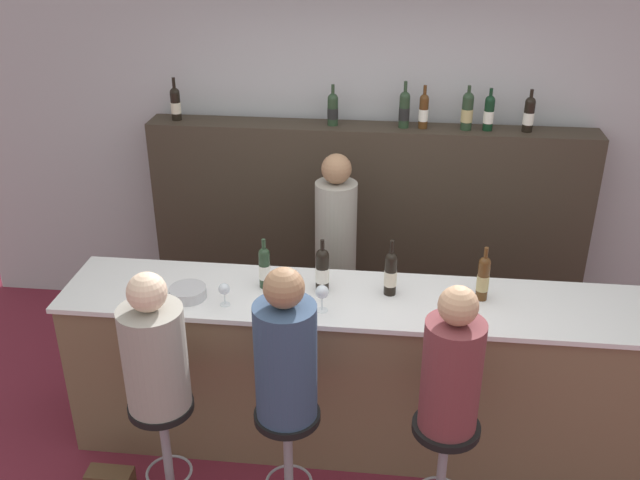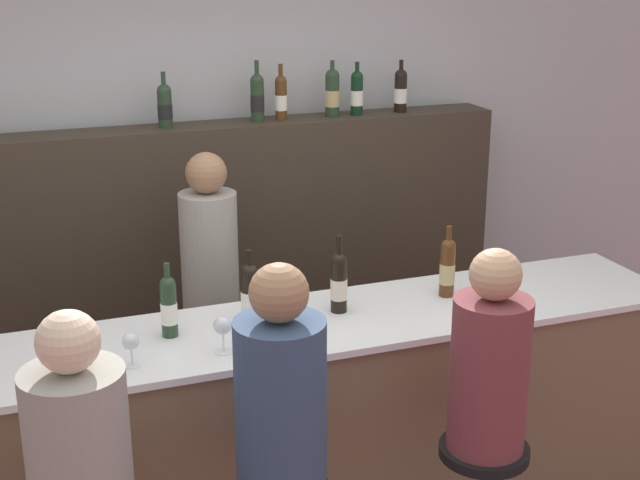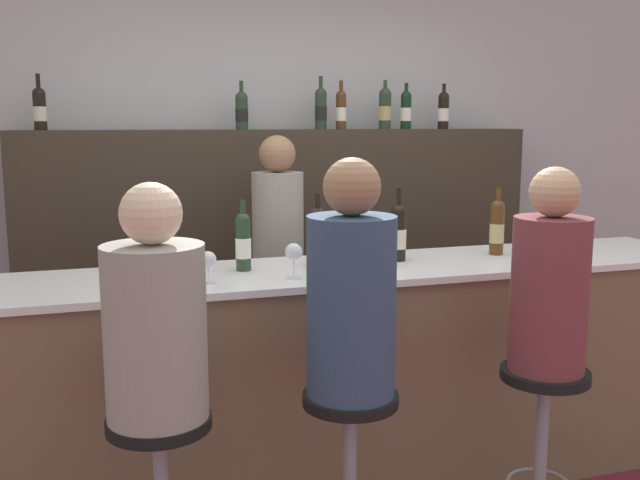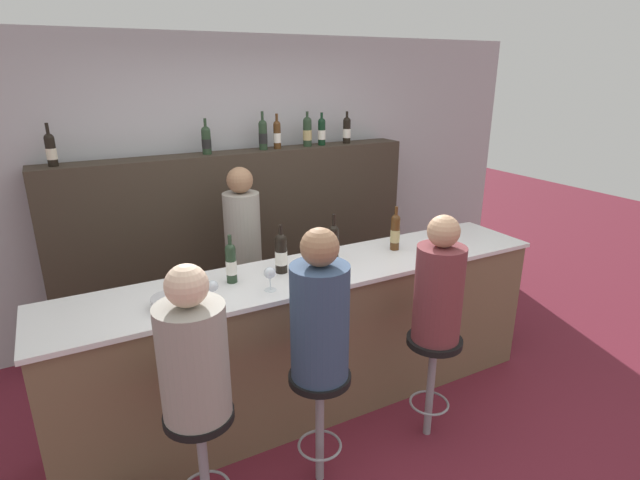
# 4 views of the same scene
# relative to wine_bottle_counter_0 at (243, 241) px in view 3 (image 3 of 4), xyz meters

# --- Properties ---
(wall_back) EXTENTS (6.40, 0.05, 2.60)m
(wall_back) POSITION_rel_wine_bottle_counter_0_xyz_m (0.54, 1.54, 0.13)
(wall_back) COLOR #B2B2B7
(wall_back) RESTS_ON ground_plane
(bar_counter) EXTENTS (3.43, 0.64, 1.04)m
(bar_counter) POSITION_rel_wine_bottle_counter_0_xyz_m (0.54, -0.06, -0.65)
(bar_counter) COLOR brown
(bar_counter) RESTS_ON ground_plane
(back_bar_cabinet) EXTENTS (3.22, 0.28, 1.64)m
(back_bar_cabinet) POSITION_rel_wine_bottle_counter_0_xyz_m (0.54, 1.31, -0.35)
(back_bar_cabinet) COLOR #382D23
(back_bar_cabinet) RESTS_ON ground_plane
(wine_bottle_counter_0) EXTENTS (0.07, 0.07, 0.31)m
(wine_bottle_counter_0) POSITION_rel_wine_bottle_counter_0_xyz_m (0.00, 0.00, 0.00)
(wine_bottle_counter_0) COLOR #233823
(wine_bottle_counter_0) RESTS_ON bar_counter
(wine_bottle_counter_1) EXTENTS (0.08, 0.08, 0.33)m
(wine_bottle_counter_1) POSITION_rel_wine_bottle_counter_0_xyz_m (0.34, -0.00, 0.00)
(wine_bottle_counter_1) COLOR black
(wine_bottle_counter_1) RESTS_ON bar_counter
(wine_bottle_counter_2) EXTENTS (0.07, 0.07, 0.34)m
(wine_bottle_counter_2) POSITION_rel_wine_bottle_counter_0_xyz_m (0.73, -0.00, 0.01)
(wine_bottle_counter_2) COLOR black
(wine_bottle_counter_2) RESTS_ON bar_counter
(wine_bottle_counter_3) EXTENTS (0.07, 0.07, 0.33)m
(wine_bottle_counter_3) POSITION_rel_wine_bottle_counter_0_xyz_m (1.25, 0.00, 0.01)
(wine_bottle_counter_3) COLOR #4C2D14
(wine_bottle_counter_3) RESTS_ON bar_counter
(wine_bottle_backbar_0) EXTENTS (0.07, 0.07, 0.31)m
(wine_bottle_backbar_0) POSITION_rel_wine_bottle_counter_0_xyz_m (-0.87, 1.31, 0.59)
(wine_bottle_backbar_0) COLOR black
(wine_bottle_backbar_0) RESTS_ON back_bar_cabinet
(wine_bottle_backbar_1) EXTENTS (0.08, 0.08, 0.29)m
(wine_bottle_backbar_1) POSITION_rel_wine_bottle_counter_0_xyz_m (0.27, 1.31, 0.58)
(wine_bottle_backbar_1) COLOR #233823
(wine_bottle_backbar_1) RESTS_ON back_bar_cabinet
(wine_bottle_backbar_2) EXTENTS (0.08, 0.08, 0.33)m
(wine_bottle_backbar_2) POSITION_rel_wine_bottle_counter_0_xyz_m (0.77, 1.31, 0.60)
(wine_bottle_backbar_2) COLOR #233823
(wine_bottle_backbar_2) RESTS_ON back_bar_cabinet
(wine_bottle_backbar_3) EXTENTS (0.07, 0.07, 0.30)m
(wine_bottle_backbar_3) POSITION_rel_wine_bottle_counter_0_xyz_m (0.91, 1.31, 0.59)
(wine_bottle_backbar_3) COLOR #4C2D14
(wine_bottle_backbar_3) RESTS_ON back_bar_cabinet
(wine_bottle_backbar_4) EXTENTS (0.08, 0.08, 0.31)m
(wine_bottle_backbar_4) POSITION_rel_wine_bottle_counter_0_xyz_m (1.21, 1.31, 0.60)
(wine_bottle_backbar_4) COLOR #233823
(wine_bottle_backbar_4) RESTS_ON back_bar_cabinet
(wine_bottle_backbar_5) EXTENTS (0.07, 0.07, 0.30)m
(wine_bottle_backbar_5) POSITION_rel_wine_bottle_counter_0_xyz_m (1.36, 1.31, 0.59)
(wine_bottle_backbar_5) COLOR black
(wine_bottle_backbar_5) RESTS_ON back_bar_cabinet
(wine_bottle_backbar_6) EXTENTS (0.07, 0.07, 0.30)m
(wine_bottle_backbar_6) POSITION_rel_wine_bottle_counter_0_xyz_m (1.63, 1.31, 0.59)
(wine_bottle_backbar_6) COLOR black
(wine_bottle_backbar_6) RESTS_ON back_bar_cabinet
(wine_glass_0) EXTENTS (0.06, 0.06, 0.14)m
(wine_glass_0) POSITION_rel_wine_bottle_counter_0_xyz_m (-0.19, -0.23, -0.03)
(wine_glass_0) COLOR silver
(wine_glass_0) RESTS_ON bar_counter
(wine_glass_1) EXTENTS (0.07, 0.07, 0.15)m
(wine_glass_1) POSITION_rel_wine_bottle_counter_0_xyz_m (0.16, -0.23, -0.02)
(wine_glass_1) COLOR silver
(wine_glass_1) RESTS_ON bar_counter
(wine_glass_2) EXTENTS (0.08, 0.08, 0.16)m
(wine_glass_2) POSITION_rel_wine_bottle_counter_0_xyz_m (0.36, -0.23, -0.02)
(wine_glass_2) COLOR silver
(wine_glass_2) RESTS_ON bar_counter
(metal_bowl) EXTENTS (0.21, 0.21, 0.06)m
(metal_bowl) POSITION_rel_wine_bottle_counter_0_xyz_m (-0.42, -0.17, -0.10)
(metal_bowl) COLOR #B7B7BC
(metal_bowl) RESTS_ON bar_counter
(bar_stool_left) EXTENTS (0.35, 0.35, 0.72)m
(bar_stool_left) POSITION_rel_wine_bottle_counter_0_xyz_m (-0.44, -0.72, -0.62)
(bar_stool_left) COLOR gray
(bar_stool_left) RESTS_ON ground_plane
(guest_seated_left) EXTENTS (0.33, 0.33, 0.78)m
(guest_seated_left) POSITION_rel_wine_bottle_counter_0_xyz_m (-0.44, -0.72, -0.12)
(guest_seated_left) COLOR gray
(guest_seated_left) RESTS_ON bar_stool_left
(bar_stool_middle) EXTENTS (0.35, 0.35, 0.72)m
(bar_stool_middle) POSITION_rel_wine_bottle_counter_0_xyz_m (0.24, -0.72, -0.62)
(bar_stool_middle) COLOR gray
(bar_stool_middle) RESTS_ON ground_plane
(guest_seated_middle) EXTENTS (0.32, 0.32, 0.84)m
(guest_seated_middle) POSITION_rel_wine_bottle_counter_0_xyz_m (0.24, -0.72, -0.08)
(guest_seated_middle) COLOR #334766
(guest_seated_middle) RESTS_ON bar_stool_middle
(bar_stool_right) EXTENTS (0.35, 0.35, 0.72)m
(bar_stool_right) POSITION_rel_wine_bottle_counter_0_xyz_m (1.05, -0.72, -0.62)
(bar_stool_right) COLOR gray
(bar_stool_right) RESTS_ON ground_plane
(guest_seated_right) EXTENTS (0.29, 0.29, 0.80)m
(guest_seated_right) POSITION_rel_wine_bottle_counter_0_xyz_m (1.05, -0.72, -0.10)
(guest_seated_right) COLOR brown
(guest_seated_right) RESTS_ON bar_stool_right
(bartender) EXTENTS (0.28, 0.28, 1.61)m
(bartender) POSITION_rel_wine_bottle_counter_0_xyz_m (0.35, 0.76, -0.41)
(bartender) COLOR gray
(bartender) RESTS_ON ground_plane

